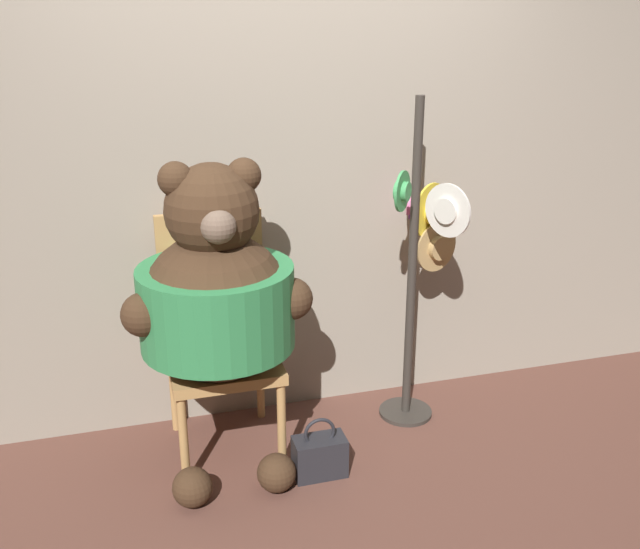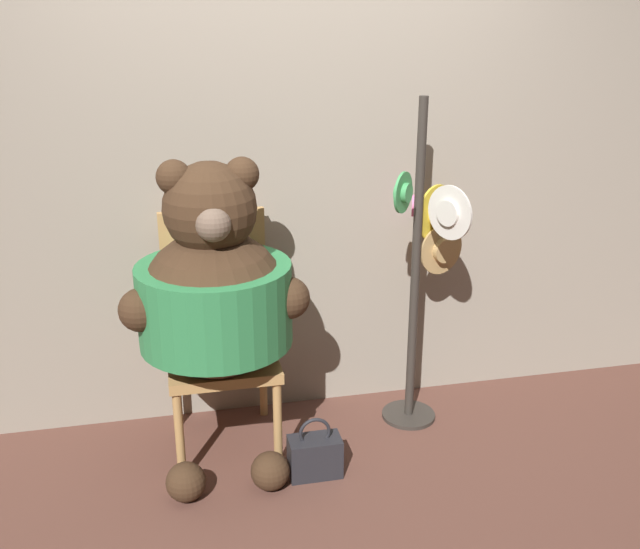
% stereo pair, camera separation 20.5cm
% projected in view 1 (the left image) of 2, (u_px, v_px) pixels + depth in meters
% --- Properties ---
extents(ground_plane, '(14.00, 14.00, 0.00)m').
position_uv_depth(ground_plane, '(315.00, 465.00, 3.36)').
color(ground_plane, brown).
extents(wall_back, '(8.00, 0.10, 2.59)m').
position_uv_depth(wall_back, '(279.00, 168.00, 3.50)').
color(wall_back, gray).
rests_on(wall_back, ground_plane).
extents(chair, '(0.50, 0.55, 1.13)m').
position_uv_depth(chair, '(218.00, 330.00, 3.39)').
color(chair, '#B2844C').
rests_on(chair, ground_plane).
extents(teddy_bear, '(0.83, 0.73, 1.44)m').
position_uv_depth(teddy_bear, '(217.00, 297.00, 3.12)').
color(teddy_bear, '#3D2819').
rests_on(teddy_bear, ground_plane).
extents(hat_display_rack, '(0.47, 0.54, 1.66)m').
position_uv_depth(hat_display_rack, '(421.00, 253.00, 3.52)').
color(hat_display_rack, '#332D28').
rests_on(hat_display_rack, ground_plane).
extents(handbag_on_ground, '(0.24, 0.13, 0.30)m').
position_uv_depth(handbag_on_ground, '(320.00, 455.00, 3.26)').
color(handbag_on_ground, '#232328').
rests_on(handbag_on_ground, ground_plane).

